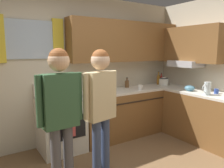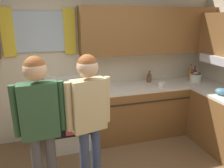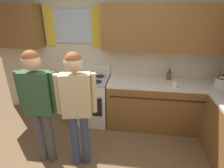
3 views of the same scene
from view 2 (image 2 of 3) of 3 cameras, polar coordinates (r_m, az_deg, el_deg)
The scene contains 11 objects.
back_wall_unit at distance 3.62m, azimuth -6.07°, elevation 8.95°, with size 4.60×0.42×2.60m.
kitchen_counter_run at distance 3.84m, azimuth 18.02°, elevation -7.91°, with size 2.25×2.11×0.90m.
stove_oven at distance 3.61m, azimuth -10.98°, elevation -8.66°, with size 0.69×0.67×1.10m.
bottle_oil_amber at distance 4.33m, azimuth 19.81°, elevation 2.55°, with size 0.06×0.06×0.29m.
bottle_squat_brown at distance 3.96m, azimuth 9.72°, elevation 1.57°, with size 0.08×0.08×0.21m.
bottle_sauce_red at distance 4.42m, azimuth 20.78°, elevation 2.50°, with size 0.06×0.06×0.25m.
mug_ceramic_white at distance 3.70m, azimuth 12.70°, elevation -0.15°, with size 0.13×0.08×0.09m.
stovetop_kettle at distance 4.20m, azimuth 21.07°, elevation 1.80°, with size 0.27×0.20×0.21m.
mixing_bowl at distance 3.66m, azimuth 26.82°, elevation -1.81°, with size 0.18×0.18×0.10m.
adult_left at distance 2.34m, azimuth -18.42°, elevation -8.05°, with size 0.52×0.23×1.67m.
adult_in_plaid at distance 2.39m, azimuth -6.08°, elevation -6.89°, with size 0.50×0.23×1.66m.
Camera 2 is at (-0.57, -1.72, 2.00)m, focal length 34.88 mm.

